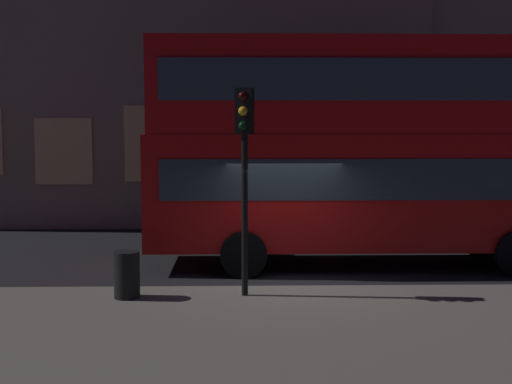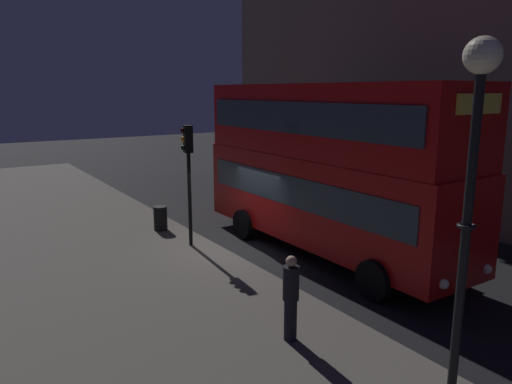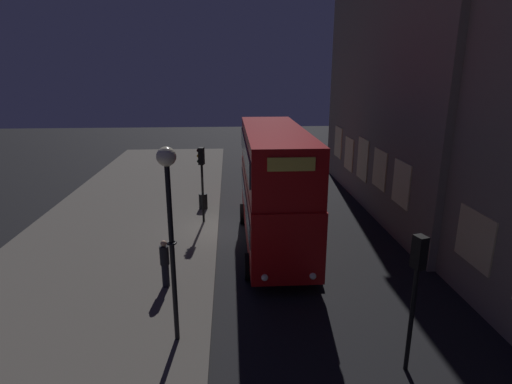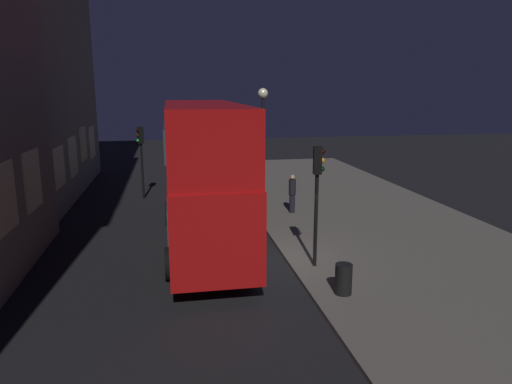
{
  "view_description": "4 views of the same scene",
  "coord_description": "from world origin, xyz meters",
  "px_view_note": "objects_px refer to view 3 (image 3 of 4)",
  "views": [
    {
      "loc": [
        -0.95,
        -14.09,
        3.37
      ],
      "look_at": [
        -0.6,
        1.29,
        1.84
      ],
      "focal_mm": 48.91,
      "sensor_mm": 36.0,
      "label": 1
    },
    {
      "loc": [
        12.85,
        -7.61,
        5.06
      ],
      "look_at": [
        0.38,
        0.55,
        1.91
      ],
      "focal_mm": 33.8,
      "sensor_mm": 36.0,
      "label": 2
    },
    {
      "loc": [
        19.43,
        0.26,
        7.62
      ],
      "look_at": [
        -0.58,
        1.53,
        1.77
      ],
      "focal_mm": 29.1,
      "sensor_mm": 36.0,
      "label": 3
    },
    {
      "loc": [
        -14.7,
        3.31,
        5.77
      ],
      "look_at": [
        1.21,
        0.4,
        2.19
      ],
      "focal_mm": 32.92,
      "sensor_mm": 36.0,
      "label": 4
    }
  ],
  "objects_px": {
    "traffic_light_near_kerb": "(202,169)",
    "pedestrian": "(165,263)",
    "street_lamp": "(169,202)",
    "litter_bin": "(203,201)",
    "traffic_light_far_side": "(417,276)",
    "double_decker_bus": "(274,181)"
  },
  "relations": [
    {
      "from": "litter_bin",
      "to": "pedestrian",
      "type": "bearing_deg",
      "value": -5.37
    },
    {
      "from": "traffic_light_far_side",
      "to": "litter_bin",
      "type": "bearing_deg",
      "value": 8.26
    },
    {
      "from": "street_lamp",
      "to": "litter_bin",
      "type": "height_order",
      "value": "street_lamp"
    },
    {
      "from": "pedestrian",
      "to": "litter_bin",
      "type": "xyz_separation_m",
      "value": [
        -8.83,
        0.83,
        -0.49
      ]
    },
    {
      "from": "street_lamp",
      "to": "pedestrian",
      "type": "relative_size",
      "value": 3.18
    },
    {
      "from": "traffic_light_far_side",
      "to": "pedestrian",
      "type": "bearing_deg",
      "value": 39.97
    },
    {
      "from": "street_lamp",
      "to": "litter_bin",
      "type": "bearing_deg",
      "value": 179.71
    },
    {
      "from": "traffic_light_far_side",
      "to": "litter_bin",
      "type": "relative_size",
      "value": 4.36
    },
    {
      "from": "double_decker_bus",
      "to": "pedestrian",
      "type": "xyz_separation_m",
      "value": [
        3.94,
        -4.32,
        -1.9
      ]
    },
    {
      "from": "traffic_light_near_kerb",
      "to": "pedestrian",
      "type": "bearing_deg",
      "value": 3.81
    },
    {
      "from": "pedestrian",
      "to": "street_lamp",
      "type": "bearing_deg",
      "value": 172.77
    },
    {
      "from": "pedestrian",
      "to": "traffic_light_far_side",
      "type": "bearing_deg",
      "value": -144.82
    },
    {
      "from": "traffic_light_near_kerb",
      "to": "pedestrian",
      "type": "height_order",
      "value": "traffic_light_near_kerb"
    },
    {
      "from": "double_decker_bus",
      "to": "street_lamp",
      "type": "relative_size",
      "value": 1.76
    },
    {
      "from": "double_decker_bus",
      "to": "traffic_light_near_kerb",
      "type": "distance_m",
      "value": 4.31
    },
    {
      "from": "litter_bin",
      "to": "street_lamp",
      "type": "bearing_deg",
      "value": -0.29
    },
    {
      "from": "traffic_light_far_side",
      "to": "street_lamp",
      "type": "relative_size",
      "value": 0.67
    },
    {
      "from": "street_lamp",
      "to": "double_decker_bus",
      "type": "bearing_deg",
      "value": 153.38
    },
    {
      "from": "traffic_light_far_side",
      "to": "litter_bin",
      "type": "height_order",
      "value": "traffic_light_far_side"
    },
    {
      "from": "traffic_light_far_side",
      "to": "street_lamp",
      "type": "height_order",
      "value": "street_lamp"
    },
    {
      "from": "traffic_light_near_kerb",
      "to": "litter_bin",
      "type": "height_order",
      "value": "traffic_light_near_kerb"
    },
    {
      "from": "double_decker_bus",
      "to": "street_lamp",
      "type": "xyz_separation_m",
      "value": [
        7.08,
        -3.55,
        1.36
      ]
    }
  ]
}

